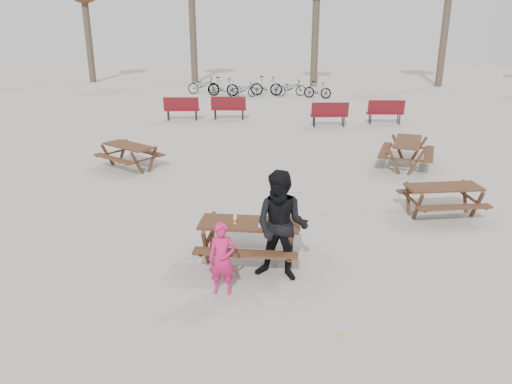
# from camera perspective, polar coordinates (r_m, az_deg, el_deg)

# --- Properties ---
(ground) EXTENTS (80.00, 80.00, 0.00)m
(ground) POSITION_cam_1_polar(r_m,az_deg,el_deg) (9.30, -0.71, -7.88)
(ground) COLOR gray
(ground) RESTS_ON ground
(main_picnic_table) EXTENTS (1.80, 1.45, 0.78)m
(main_picnic_table) POSITION_cam_1_polar(r_m,az_deg,el_deg) (9.04, -0.73, -4.57)
(main_picnic_table) COLOR #332112
(main_picnic_table) RESTS_ON ground
(food_tray) EXTENTS (0.18, 0.11, 0.03)m
(food_tray) POSITION_cam_1_polar(r_m,az_deg,el_deg) (8.79, 0.88, -3.84)
(food_tray) COLOR silver
(food_tray) RESTS_ON main_picnic_table
(bread_roll) EXTENTS (0.14, 0.06, 0.05)m
(bread_roll) POSITION_cam_1_polar(r_m,az_deg,el_deg) (8.77, 0.88, -3.58)
(bread_roll) COLOR tan
(bread_roll) RESTS_ON food_tray
(soda_bottle) EXTENTS (0.07, 0.07, 0.17)m
(soda_bottle) POSITION_cam_1_polar(r_m,az_deg,el_deg) (8.89, -2.40, -3.19)
(soda_bottle) COLOR silver
(soda_bottle) RESTS_ON main_picnic_table
(child) EXTENTS (0.47, 0.33, 1.22)m
(child) POSITION_cam_1_polar(r_m,az_deg,el_deg) (8.05, -3.88, -7.65)
(child) COLOR #C6185A
(child) RESTS_ON ground
(adult) EXTENTS (1.06, 0.89, 1.92)m
(adult) POSITION_cam_1_polar(r_m,az_deg,el_deg) (8.34, 2.94, -3.94)
(adult) COLOR black
(adult) RESTS_ON ground
(picnic_table_east) EXTENTS (1.89, 1.65, 0.71)m
(picnic_table_east) POSITION_cam_1_polar(r_m,az_deg,el_deg) (11.94, 20.48, -0.96)
(picnic_table_east) COLOR #332112
(picnic_table_east) RESTS_ON ground
(picnic_table_north) EXTENTS (2.12, 2.02, 0.71)m
(picnic_table_north) POSITION_cam_1_polar(r_m,az_deg,el_deg) (15.19, -14.24, 3.93)
(picnic_table_north) COLOR #332112
(picnic_table_north) RESTS_ON ground
(picnic_table_far) EXTENTS (1.89, 2.16, 0.81)m
(picnic_table_far) POSITION_cam_1_polar(r_m,az_deg,el_deg) (15.50, 16.82, 4.18)
(picnic_table_far) COLOR #332112
(picnic_table_far) RESTS_ON ground
(park_bench_row) EXTENTS (10.19, 1.67, 1.03)m
(park_bench_row) POSITION_cam_1_polar(r_m,az_deg,el_deg) (21.30, 2.69, 9.29)
(park_bench_row) COLOR maroon
(park_bench_row) RESTS_ON ground
(bicycle_row) EXTENTS (8.35, 2.27, 1.08)m
(bicycle_row) POSITION_cam_1_polar(r_m,az_deg,el_deg) (28.71, -0.35, 11.89)
(bicycle_row) COLOR black
(bicycle_row) RESTS_ON ground
(fallen_leaves) EXTENTS (11.00, 11.00, 0.01)m
(fallen_leaves) POSITION_cam_1_polar(r_m,az_deg,el_deg) (11.52, 3.33, -2.30)
(fallen_leaves) COLOR gold
(fallen_leaves) RESTS_ON ground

